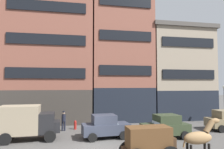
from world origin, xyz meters
TOP-DOWN VIEW (x-y plane):
  - ground_plane at (0.00, 0.00)m, footprint 120.00×120.00m
  - building_center_left at (-3.95, 10.44)m, footprint 9.85×5.75m
  - building_center_right at (4.38, 10.45)m, footprint 7.50×5.75m
  - building_far_right at (11.93, 10.45)m, footprint 8.32×5.75m
  - cargo_wagon at (2.71, -3.32)m, footprint 2.93×1.55m
  - draft_horse at (5.66, -3.32)m, footprint 2.35×0.63m
  - delivery_truck_near at (-4.62, 2.79)m, footprint 4.43×2.32m
  - sedan_dark at (1.25, 2.33)m, footprint 3.82×2.10m
  - sedan_parked_curb at (5.91, 1.45)m, footprint 3.80×2.06m
  - pedestrian_officer at (-2.12, 5.57)m, footprint 0.50×0.50m
  - streetlamp_curbside at (14.63, 5.47)m, footprint 0.32×0.32m
  - fire_hydrant_curbside at (-1.06, 5.97)m, footprint 0.24×0.24m

SIDE VIEW (x-z plane):
  - ground_plane at x=0.00m, z-range 0.00..0.00m
  - fire_hydrant_curbside at x=-1.06m, z-range 0.01..0.84m
  - sedan_dark at x=1.25m, z-range 0.00..1.83m
  - sedan_parked_curb at x=5.91m, z-range 0.00..1.83m
  - pedestrian_officer at x=-2.12m, z-range 0.08..1.88m
  - cargo_wagon at x=2.71m, z-range 0.16..2.14m
  - draft_horse at x=5.66m, z-range 0.12..2.42m
  - delivery_truck_near at x=-4.62m, z-range 0.11..2.73m
  - streetlamp_curbside at x=14.63m, z-range 0.61..4.73m
  - building_far_right at x=11.93m, z-range 0.04..11.61m
  - building_center_right at x=4.38m, z-range 0.05..15.91m
  - building_center_left at x=-3.95m, z-range 0.04..18.05m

